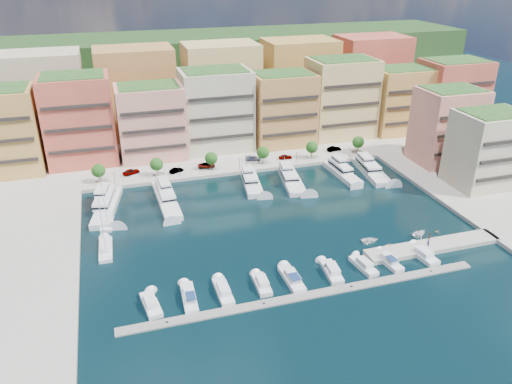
# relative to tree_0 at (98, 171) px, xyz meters

# --- Properties ---
(ground) EXTENTS (400.00, 400.00, 0.00)m
(ground) POSITION_rel_tree_0_xyz_m (40.00, -33.50, -4.74)
(ground) COLOR black
(ground) RESTS_ON ground
(north_quay) EXTENTS (220.00, 64.00, 2.00)m
(north_quay) POSITION_rel_tree_0_xyz_m (40.00, 28.50, -4.74)
(north_quay) COLOR #9E998E
(north_quay) RESTS_ON ground
(east_quay) EXTENTS (34.00, 76.00, 2.00)m
(east_quay) POSITION_rel_tree_0_xyz_m (102.00, -41.50, -4.74)
(east_quay) COLOR #9E998E
(east_quay) RESTS_ON ground
(hillside) EXTENTS (240.00, 40.00, 58.00)m
(hillside) POSITION_rel_tree_0_xyz_m (40.00, 76.50, -4.74)
(hillside) COLOR #193515
(hillside) RESTS_ON ground
(south_pontoon) EXTENTS (72.00, 2.20, 0.35)m
(south_pontoon) POSITION_rel_tree_0_xyz_m (37.00, -63.50, -4.74)
(south_pontoon) COLOR gray
(south_pontoon) RESTS_ON ground
(finger_pier) EXTENTS (32.00, 5.00, 2.00)m
(finger_pier) POSITION_rel_tree_0_xyz_m (70.00, -55.50, -4.74)
(finger_pier) COLOR #9E998E
(finger_pier) RESTS_ON ground
(apartment_1) EXTENTS (20.00, 16.50, 26.80)m
(apartment_1) POSITION_rel_tree_0_xyz_m (-4.00, 18.49, 9.57)
(apartment_1) COLOR #DA5D48
(apartment_1) RESTS_ON north_quay
(apartment_2) EXTENTS (20.00, 15.50, 22.80)m
(apartment_2) POSITION_rel_tree_0_xyz_m (17.00, 16.49, 7.57)
(apartment_2) COLOR #EC9684
(apartment_2) RESTS_ON north_quay
(apartment_3) EXTENTS (22.00, 16.50, 25.80)m
(apartment_3) POSITION_rel_tree_0_xyz_m (38.00, 18.49, 9.07)
(apartment_3) COLOR beige
(apartment_3) RESTS_ON north_quay
(apartment_4) EXTENTS (20.00, 15.50, 23.80)m
(apartment_4) POSITION_rel_tree_0_xyz_m (60.00, 16.49, 8.07)
(apartment_4) COLOR #C18A48
(apartment_4) RESTS_ON north_quay
(apartment_5) EXTENTS (22.00, 16.50, 26.80)m
(apartment_5) POSITION_rel_tree_0_xyz_m (82.00, 18.49, 9.57)
(apartment_5) COLOR tan
(apartment_5) RESTS_ON north_quay
(apartment_6) EXTENTS (20.00, 15.50, 22.80)m
(apartment_6) POSITION_rel_tree_0_xyz_m (104.00, 16.49, 7.57)
(apartment_6) COLOR gold
(apartment_6) RESTS_ON north_quay
(apartment_7) EXTENTS (22.00, 16.50, 24.80)m
(apartment_7) POSITION_rel_tree_0_xyz_m (124.00, 14.49, 8.57)
(apartment_7) COLOR #DA5D48
(apartment_7) RESTS_ON north_quay
(apartment_east_a) EXTENTS (18.00, 14.50, 22.80)m
(apartment_east_a) POSITION_rel_tree_0_xyz_m (102.00, -13.51, 7.57)
(apartment_east_a) COLOR #EC9684
(apartment_east_a) RESTS_ON east_quay
(apartment_east_b) EXTENTS (18.00, 14.50, 20.80)m
(apartment_east_b) POSITION_rel_tree_0_xyz_m (102.00, -31.51, 6.57)
(apartment_east_b) COLOR beige
(apartment_east_b) RESTS_ON east_quay
(backblock_0) EXTENTS (26.00, 18.00, 30.00)m
(backblock_0) POSITION_rel_tree_0_xyz_m (-15.00, 40.50, 11.26)
(backblock_0) COLOR beige
(backblock_0) RESTS_ON north_quay
(backblock_1) EXTENTS (26.00, 18.00, 30.00)m
(backblock_1) POSITION_rel_tree_0_xyz_m (15.00, 40.50, 11.26)
(backblock_1) COLOR #C18A48
(backblock_1) RESTS_ON north_quay
(backblock_2) EXTENTS (26.00, 18.00, 30.00)m
(backblock_2) POSITION_rel_tree_0_xyz_m (45.00, 40.50, 11.26)
(backblock_2) COLOR tan
(backblock_2) RESTS_ON north_quay
(backblock_3) EXTENTS (26.00, 18.00, 30.00)m
(backblock_3) POSITION_rel_tree_0_xyz_m (75.00, 40.50, 11.26)
(backblock_3) COLOR gold
(backblock_3) RESTS_ON north_quay
(backblock_4) EXTENTS (26.00, 18.00, 30.00)m
(backblock_4) POSITION_rel_tree_0_xyz_m (105.00, 40.50, 11.26)
(backblock_4) COLOR #DA5D48
(backblock_4) RESTS_ON north_quay
(tree_0) EXTENTS (3.80, 3.80, 5.65)m
(tree_0) POSITION_rel_tree_0_xyz_m (0.00, 0.00, 0.00)
(tree_0) COLOR #473323
(tree_0) RESTS_ON north_quay
(tree_1) EXTENTS (3.80, 3.80, 5.65)m
(tree_1) POSITION_rel_tree_0_xyz_m (16.00, 0.00, 0.00)
(tree_1) COLOR #473323
(tree_1) RESTS_ON north_quay
(tree_2) EXTENTS (3.80, 3.80, 5.65)m
(tree_2) POSITION_rel_tree_0_xyz_m (32.00, 0.00, 0.00)
(tree_2) COLOR #473323
(tree_2) RESTS_ON north_quay
(tree_3) EXTENTS (3.80, 3.80, 5.65)m
(tree_3) POSITION_rel_tree_0_xyz_m (48.00, 0.00, 0.00)
(tree_3) COLOR #473323
(tree_3) RESTS_ON north_quay
(tree_4) EXTENTS (3.80, 3.80, 5.65)m
(tree_4) POSITION_rel_tree_0_xyz_m (64.00, 0.00, 0.00)
(tree_4) COLOR #473323
(tree_4) RESTS_ON north_quay
(tree_5) EXTENTS (3.80, 3.80, 5.65)m
(tree_5) POSITION_rel_tree_0_xyz_m (80.00, 0.00, 0.00)
(tree_5) COLOR #473323
(tree_5) RESTS_ON north_quay
(lamppost_0) EXTENTS (0.30, 0.30, 4.20)m
(lamppost_0) POSITION_rel_tree_0_xyz_m (4.00, -2.30, -0.92)
(lamppost_0) COLOR black
(lamppost_0) RESTS_ON north_quay
(lamppost_1) EXTENTS (0.30, 0.30, 4.20)m
(lamppost_1) POSITION_rel_tree_0_xyz_m (22.00, -2.30, -0.92)
(lamppost_1) COLOR black
(lamppost_1) RESTS_ON north_quay
(lamppost_2) EXTENTS (0.30, 0.30, 4.20)m
(lamppost_2) POSITION_rel_tree_0_xyz_m (40.00, -2.30, -0.92)
(lamppost_2) COLOR black
(lamppost_2) RESTS_ON north_quay
(lamppost_3) EXTENTS (0.30, 0.30, 4.20)m
(lamppost_3) POSITION_rel_tree_0_xyz_m (58.00, -2.30, -0.92)
(lamppost_3) COLOR black
(lamppost_3) RESTS_ON north_quay
(lamppost_4) EXTENTS (0.30, 0.30, 4.20)m
(lamppost_4) POSITION_rel_tree_0_xyz_m (76.00, -2.30, -0.92)
(lamppost_4) COLOR black
(lamppost_4) RESTS_ON north_quay
(yacht_0) EXTENTS (8.95, 22.17, 7.30)m
(yacht_0) POSITION_rel_tree_0_xyz_m (1.36, -14.43, -3.53)
(yacht_0) COLOR white
(yacht_0) RESTS_ON ground
(yacht_1) EXTENTS (5.26, 22.85, 7.30)m
(yacht_1) POSITION_rel_tree_0_xyz_m (16.43, -14.96, -3.65)
(yacht_1) COLOR white
(yacht_1) RESTS_ON ground
(yacht_3) EXTENTS (6.62, 16.64, 7.30)m
(yacht_3) POSITION_rel_tree_0_xyz_m (40.72, -11.91, -3.53)
(yacht_3) COLOR white
(yacht_3) RESTS_ON ground
(yacht_4) EXTENTS (7.64, 19.29, 7.30)m
(yacht_4) POSITION_rel_tree_0_xyz_m (52.15, -13.14, -3.65)
(yacht_4) COLOR white
(yacht_4) RESTS_ON ground
(yacht_5) EXTENTS (4.82, 17.52, 7.30)m
(yacht_5) POSITION_rel_tree_0_xyz_m (68.39, -12.45, -3.53)
(yacht_5) COLOR white
(yacht_5) RESTS_ON ground
(yacht_6) EXTENTS (7.38, 20.14, 7.30)m
(yacht_6) POSITION_rel_tree_0_xyz_m (77.29, -13.51, -3.53)
(yacht_6) COLOR white
(yacht_6) RESTS_ON ground
(cruiser_0) EXTENTS (3.66, 7.99, 2.55)m
(cruiser_0) POSITION_rel_tree_0_xyz_m (7.84, -58.08, -4.20)
(cruiser_0) COLOR white
(cruiser_0) RESTS_ON ground
(cruiser_1) EXTENTS (2.91, 9.25, 2.66)m
(cruiser_1) POSITION_rel_tree_0_xyz_m (14.93, -58.12, -4.17)
(cruiser_1) COLOR white
(cruiser_1) RESTS_ON ground
(cruiser_2) EXTENTS (2.61, 8.65, 2.55)m
(cruiser_2) POSITION_rel_tree_0_xyz_m (21.55, -58.09, -4.20)
(cruiser_2) COLOR white
(cruiser_2) RESTS_ON ground
(cruiser_3) EXTENTS (2.72, 7.15, 2.55)m
(cruiser_3) POSITION_rel_tree_0_xyz_m (29.33, -58.08, -4.20)
(cruiser_3) COLOR white
(cruiser_3) RESTS_ON ground
(cruiser_4) EXTENTS (2.89, 9.16, 2.66)m
(cruiser_4) POSITION_rel_tree_0_xyz_m (35.61, -58.12, -4.17)
(cruiser_4) COLOR white
(cruiser_4) RESTS_ON ground
(cruiser_5) EXTENTS (3.44, 8.24, 2.55)m
(cruiser_5) POSITION_rel_tree_0_xyz_m (44.29, -58.09, -4.20)
(cruiser_5) COLOR white
(cruiser_5) RESTS_ON ground
(cruiser_6) EXTENTS (3.36, 7.77, 2.55)m
(cruiser_6) POSITION_rel_tree_0_xyz_m (51.54, -58.08, -4.20)
(cruiser_6) COLOR white
(cruiser_6) RESTS_ON ground
(cruiser_7) EXTENTS (3.26, 8.22, 2.66)m
(cruiser_7) POSITION_rel_tree_0_xyz_m (57.33, -58.11, -4.17)
(cruiser_7) COLOR white
(cruiser_7) RESTS_ON ground
(cruiser_8) EXTENTS (3.76, 8.21, 2.55)m
(cruiser_8) POSITION_rel_tree_0_xyz_m (65.70, -58.09, -4.20)
(cruiser_8) COLOR white
(cruiser_8) RESTS_ON ground
(sailboat_1) EXTENTS (3.11, 10.06, 13.20)m
(sailboat_1) POSITION_rel_tree_0_xyz_m (0.39, -35.76, -4.44)
(sailboat_1) COLOR white
(sailboat_1) RESTS_ON ground
(sailboat_2) EXTENTS (3.64, 8.75, 13.20)m
(sailboat_2) POSITION_rel_tree_0_xyz_m (1.11, -23.35, -4.43)
(sailboat_2) COLOR white
(sailboat_2) RESTS_ON ground
(tender_0) EXTENTS (4.24, 3.24, 0.82)m
(tender_0) POSITION_rel_tree_0_xyz_m (57.95, -49.03, -4.33)
(tender_0) COLOR white
(tender_0) RESTS_ON ground
(tender_1) EXTENTS (2.09, 1.96, 0.88)m
(tender_1) POSITION_rel_tree_0_xyz_m (61.03, -52.09, -4.30)
(tender_1) COLOR beige
(tender_1) RESTS_ON ground
(tender_3) EXTENTS (1.48, 1.32, 0.71)m
(tender_3) POSITION_rel_tree_0_xyz_m (74.98, -49.95, -4.39)
(tender_3) COLOR beige
(tender_3) RESTS_ON ground
(tender_2) EXTENTS (5.11, 4.47, 0.88)m
(tender_2) POSITION_rel_tree_0_xyz_m (70.37, -49.73, -4.30)
(tender_2) COLOR white
(tender_2) RESTS_ON ground
(car_0) EXTENTS (5.38, 3.87, 1.70)m
(car_0) POSITION_rel_tree_0_xyz_m (8.89, 3.78, -2.89)
(car_0) COLOR gray
(car_0) RESTS_ON north_quay
(car_1) EXTENTS (4.48, 3.07, 1.40)m
(car_1) POSITION_rel_tree_0_xyz_m (21.68, 1.22, -3.04)
(car_1) COLOR gray
(car_1) RESTS_ON north_quay
(car_2) EXTENTS (5.32, 2.68, 1.44)m
(car_2) POSITION_rel_tree_0_xyz_m (30.95, 2.35, -3.02)
(car_2) COLOR gray
(car_2) RESTS_ON north_quay
(car_3) EXTENTS (5.29, 3.34, 1.43)m
(car_3) POSITION_rel_tree_0_xyz_m (46.07, 3.84, -3.03)
(car_3) COLOR gray
(car_3) RESTS_ON north_quay
(car_4) EXTENTS (4.24, 1.83, 1.43)m
(car_4) POSITION_rel_tree_0_xyz_m (56.05, 2.01, -3.03)
(car_4) COLOR gray
(car_4) RESTS_ON north_quay
(car_5) EXTENTS (4.78, 2.12, 1.53)m
(car_5) POSITION_rel_tree_0_xyz_m (73.61, 3.95, -2.98)
(car_5) COLOR gray
(car_5) RESTS_ON north_quay
(person_0) EXTENTS (0.68, 0.65, 1.57)m
(person_0) POSITION_rel_tree_0_xyz_m (68.38, -55.81, -2.96)
(person_0) COLOR #272B4F
(person_0) RESTS_ON finger_pier
(person_1) EXTENTS (0.89, 0.70, 1.79)m
(person_1) POSITION_rel_tree_0_xyz_m (70.19, -53.50, -2.85)
(person_1) COLOR #47352A
(person_1) RESTS_ON finger_pier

